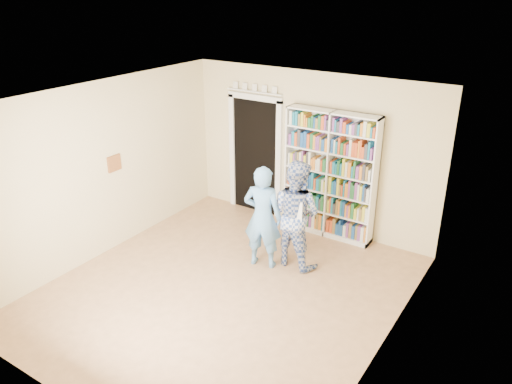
# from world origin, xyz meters

# --- Properties ---
(floor) EXTENTS (5.00, 5.00, 0.00)m
(floor) POSITION_xyz_m (0.00, 0.00, 0.00)
(floor) COLOR #976C49
(floor) RESTS_ON ground
(ceiling) EXTENTS (5.00, 5.00, 0.00)m
(ceiling) POSITION_xyz_m (0.00, 0.00, 2.70)
(ceiling) COLOR white
(ceiling) RESTS_ON wall_back
(wall_back) EXTENTS (4.50, 0.00, 4.50)m
(wall_back) POSITION_xyz_m (0.00, 2.50, 1.35)
(wall_back) COLOR beige
(wall_back) RESTS_ON floor
(wall_left) EXTENTS (0.00, 5.00, 5.00)m
(wall_left) POSITION_xyz_m (-2.25, 0.00, 1.35)
(wall_left) COLOR beige
(wall_left) RESTS_ON floor
(wall_right) EXTENTS (0.00, 5.00, 5.00)m
(wall_right) POSITION_xyz_m (2.25, 0.00, 1.35)
(wall_right) COLOR beige
(wall_right) RESTS_ON floor
(bookshelf) EXTENTS (1.56, 0.29, 2.14)m
(bookshelf) POSITION_xyz_m (0.45, 2.34, 1.08)
(bookshelf) COLOR white
(bookshelf) RESTS_ON floor
(doorway) EXTENTS (1.10, 0.08, 2.43)m
(doorway) POSITION_xyz_m (-1.10, 2.48, 1.18)
(doorway) COLOR black
(doorway) RESTS_ON floor
(wall_art) EXTENTS (0.03, 0.25, 0.25)m
(wall_art) POSITION_xyz_m (-2.23, 0.20, 1.40)
(wall_art) COLOR brown
(wall_art) RESTS_ON wall_left
(man_blue) EXTENTS (0.66, 0.51, 1.60)m
(man_blue) POSITION_xyz_m (0.07, 0.89, 0.80)
(man_blue) COLOR #5F99D3
(man_blue) RESTS_ON floor
(man_plaid) EXTENTS (0.88, 0.73, 1.67)m
(man_plaid) POSITION_xyz_m (0.45, 1.19, 0.83)
(man_plaid) COLOR #324E9A
(man_plaid) RESTS_ON floor
(paper_sheet) EXTENTS (0.21, 0.02, 0.29)m
(paper_sheet) POSITION_xyz_m (0.56, 0.99, 0.98)
(paper_sheet) COLOR white
(paper_sheet) RESTS_ON man_plaid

